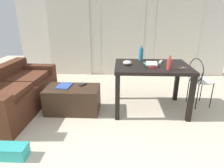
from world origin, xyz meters
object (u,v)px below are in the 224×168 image
Objects in this scene: craft_table at (152,71)px; book_stack at (151,64)px; couch at (14,93)px; wire_chair at (199,77)px; bowl at (127,63)px; bottle_near at (169,64)px; tv_remote_on_table at (160,62)px; coffee_table at (73,99)px; magazine at (64,86)px; shoebox at (11,151)px; tv_remote_primary at (83,85)px; bottle_far at (141,54)px; scissors at (182,68)px.

craft_table is 4.14× the size of book_stack.
couch is 1.50× the size of craft_table.
bowl is (-1.25, -0.17, 0.28)m from wire_chair.
book_stack reaches higher than craft_table.
tv_remote_on_table is (-0.04, 0.43, -0.07)m from bottle_near.
bowl is (-0.61, 0.26, -0.05)m from bottle_near.
book_stack reaches higher than couch.
bottle_near is at bearing -51.80° from craft_table.
coffee_table is 1.01× the size of wire_chair.
bottle_near is 0.75× the size of magazine.
magazine reaches higher than coffee_table.
coffee_table is at bearing -171.30° from bowl.
couch is 2.36m from book_stack.
bottle_near is 2.36m from shoebox.
coffee_table is 3.17× the size of magazine.
book_stack is at bearing 138.02° from bottle_near.
tv_remote_primary is (1.17, 0.11, 0.14)m from couch.
book_stack is (2.30, 0.07, 0.52)m from couch.
tv_remote_primary is at bearing -174.74° from wire_chair.
magazine is at bearing 160.14° from coffee_table.
bottle_far is at bearing 53.25° from bowl.
coffee_table is 7.67× the size of scissors.
wire_chair is 1.07m from bottle_far.
book_stack is at bearing -111.77° from craft_table.
book_stack is at bearing 3.64° from coffee_table.
bottle_far is at bearing 108.47° from book_stack.
bowl is at bearing 179.99° from craft_table.
magazine is at bearing 177.38° from scissors.
craft_table is at bearing -65.35° from bottle_far.
wire_chair is (0.85, 0.17, -0.13)m from craft_table.
bottle_near is 0.32m from book_stack.
tv_remote_on_table reaches higher than coffee_table.
bottle_near reaches higher than wire_chair.
scissors is (0.27, -0.34, -0.01)m from tv_remote_on_table.
wire_chair is at bearing 8.06° from coffee_table.
magazine is at bearing -133.32° from tv_remote_primary.
bowl reaches higher than tv_remote_on_table.
tv_remote_primary is (-1.36, 0.25, -0.44)m from bottle_near.
wire_chair is at bearing 12.04° from magazine.
scissors is at bearing 22.60° from bottle_near.
bottle_far is 0.93× the size of magazine.
wire_chair reaches higher than tv_remote_primary.
bottle_far is (-0.15, 0.33, 0.22)m from craft_table.
magazine is (-1.05, -0.09, -0.39)m from bowl.
couch is 6.20× the size of book_stack.
scissors is (0.58, -0.51, -0.11)m from bottle_far.
scissors is 0.31× the size of shoebox.
couch is at bearing -171.72° from magazine.
craft_table is 10.45× the size of scissors.
bottle_near is 0.70m from bottle_far.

